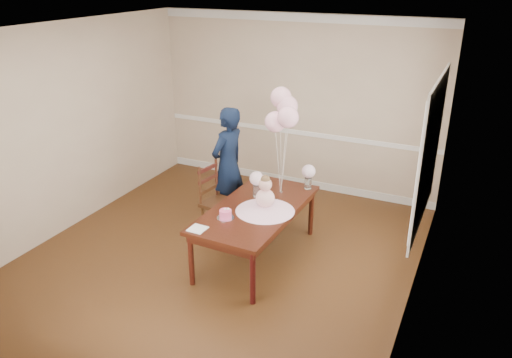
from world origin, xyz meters
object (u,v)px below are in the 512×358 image
dining_chair_seat (220,204)px  woman (228,165)px  dining_table_top (256,209)px  birthday_cake (225,214)px

dining_chair_seat → woman: 0.58m
dining_table_top → birthday_cake: size_ratio=13.33×
dining_chair_seat → woman: woman is taller
dining_table_top → birthday_cake: bearing=-114.0°
dining_table_top → woman: (-0.80, 0.79, 0.15)m
birthday_cake → dining_chair_seat: bearing=123.4°
dining_chair_seat → birthday_cake: bearing=-46.5°
birthday_cake → dining_chair_seat: size_ratio=0.33×
woman → dining_chair_seat: bearing=24.3°
dining_table_top → dining_chair_seat: size_ratio=4.44×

